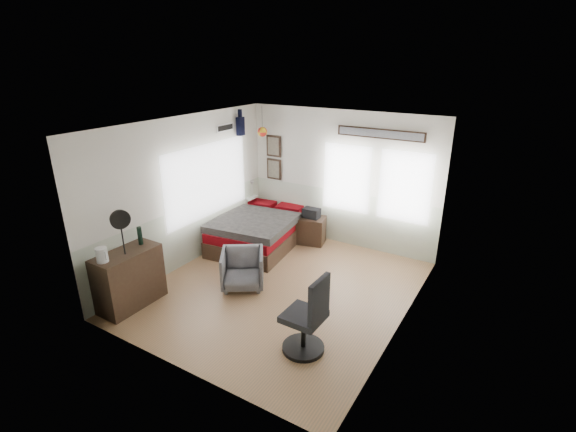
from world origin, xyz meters
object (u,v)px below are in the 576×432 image
Objects in this scene: armchair at (243,269)px; nightstand at (311,230)px; dresser at (129,279)px; task_chair at (308,322)px; bed at (259,231)px.

nightstand is (0.14, 2.15, -0.04)m from armchair.
dresser is 1.42× the size of armchair.
task_chair is at bearing -76.13° from nightstand.
dresser reaches higher than armchair.
bed is 1.63m from armchair.
armchair is at bearing 153.80° from task_chair.
task_chair is (2.43, -2.38, 0.14)m from bed.
task_chair is at bearing 8.51° from dresser.
nightstand is (1.29, 3.48, -0.17)m from dresser.
dresser is at bearing -170.04° from task_chair.
armchair is 1.27× the size of nightstand.
task_chair reaches higher than dresser.
dresser is 2.91m from task_chair.
armchair is at bearing -107.42° from nightstand.
bed is 2.16× the size of dresser.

